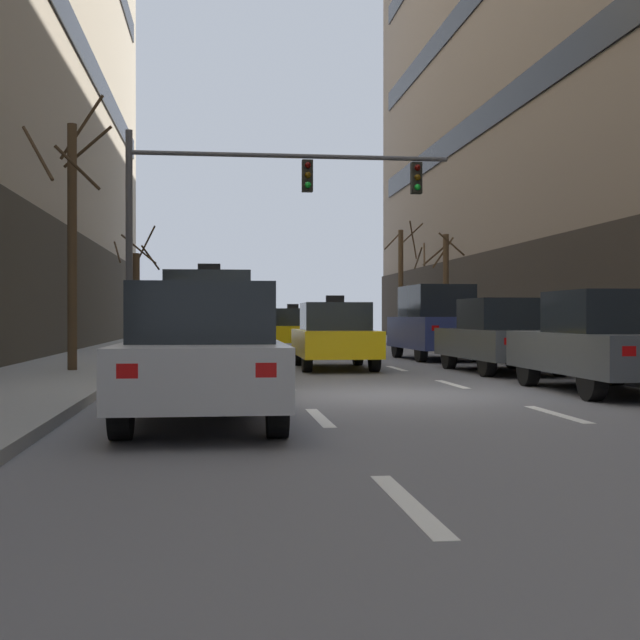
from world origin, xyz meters
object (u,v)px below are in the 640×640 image
at_px(car_driving_4, 206,324).
at_px(street_tree_0, 445,286).
at_px(car_parked_1, 606,343).
at_px(car_parked_2, 502,336).
at_px(taxi_driving_2, 334,336).
at_px(taxi_driving_3, 209,327).
at_px(street_tree_3, 72,234).
at_px(street_tree_2, 136,294).
at_px(traffic_signal_0, 246,200).
at_px(car_driving_0, 203,355).
at_px(street_tree_1, 402,281).
at_px(pedestrian_0, 610,326).
at_px(car_parked_3, 436,323).
at_px(taxi_driving_1, 292,329).

bearing_deg(car_driving_4, street_tree_0, 19.90).
bearing_deg(car_parked_1, car_parked_2, 89.98).
xyz_separation_m(taxi_driving_2, taxi_driving_3, (-3.02, -3.59, 0.27)).
bearing_deg(street_tree_3, street_tree_0, 48.32).
xyz_separation_m(car_driving_4, car_parked_1, (6.83, -15.12, -0.20)).
height_order(street_tree_2, street_tree_3, street_tree_3).
bearing_deg(taxi_driving_2, car_parked_2, -27.26).
height_order(car_driving_4, car_parked_1, car_driving_4).
xyz_separation_m(car_parked_2, traffic_signal_0, (-5.71, 3.56, 3.51)).
bearing_deg(taxi_driving_2, car_driving_0, -106.17).
height_order(car_driving_0, street_tree_2, street_tree_2).
bearing_deg(car_parked_2, street_tree_1, 83.74).
relative_size(street_tree_2, pedestrian_0, 3.00).
height_order(car_driving_4, car_parked_3, car_parked_3).
bearing_deg(taxi_driving_3, taxi_driving_1, 78.93).
distance_m(street_tree_1, street_tree_2, 13.57).
bearing_deg(car_parked_3, car_parked_1, -90.01).
xyz_separation_m(street_tree_2, pedestrian_0, (12.82, -13.32, -1.11)).
bearing_deg(car_driving_0, taxi_driving_2, 73.83).
bearing_deg(taxi_driving_3, street_tree_0, 59.13).
bearing_deg(taxi_driving_3, street_tree_2, 100.06).
xyz_separation_m(taxi_driving_1, car_driving_4, (-3.26, -4.12, 0.26)).
xyz_separation_m(car_driving_4, car_parked_2, (6.83, -9.86, -0.21)).
height_order(car_parked_1, street_tree_3, street_tree_3).
xyz_separation_m(car_parked_2, street_tree_0, (2.24, 13.14, 1.64)).
bearing_deg(traffic_signal_0, car_parked_1, -57.10).
height_order(taxi_driving_2, street_tree_2, street_tree_2).
relative_size(taxi_driving_3, car_driving_4, 1.02).
distance_m(traffic_signal_0, street_tree_0, 12.59).
relative_size(car_parked_1, traffic_signal_0, 0.54).
distance_m(car_driving_4, street_tree_1, 14.70).
xyz_separation_m(car_driving_4, traffic_signal_0, (1.12, -6.30, 3.30)).
height_order(car_parked_1, car_parked_2, car_parked_1).
height_order(car_driving_4, car_parked_2, car_driving_4).
bearing_deg(car_driving_4, car_parked_3, -29.73).
relative_size(car_parked_2, traffic_signal_0, 0.54).
distance_m(taxi_driving_2, street_tree_3, 6.67).
height_order(car_parked_2, street_tree_1, street_tree_1).
bearing_deg(car_parked_1, car_parked_3, 89.99).
relative_size(street_tree_0, street_tree_1, 0.77).
relative_size(car_parked_1, car_parked_2, 1.01).
xyz_separation_m(taxi_driving_2, pedestrian_0, (6.88, -0.50, 0.24)).
xyz_separation_m(car_driving_0, car_parked_2, (6.66, 8.62, 0.01)).
bearing_deg(street_tree_1, taxi_driving_2, -107.09).
distance_m(car_driving_4, pedestrian_0, 13.19).
bearing_deg(taxi_driving_1, street_tree_2, 173.22).
xyz_separation_m(car_driving_0, traffic_signal_0, (0.95, 12.18, 3.53)).
height_order(taxi_driving_1, street_tree_0, street_tree_0).
distance_m(traffic_signal_0, street_tree_3, 5.49).
height_order(taxi_driving_2, car_parked_3, car_parked_3).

